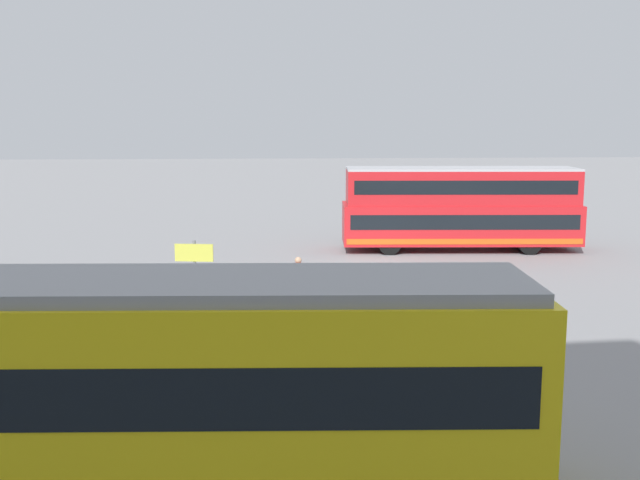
{
  "coord_description": "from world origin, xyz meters",
  "views": [
    {
      "loc": [
        4.31,
        29.0,
        5.93
      ],
      "look_at": [
        2.6,
        4.48,
        1.92
      ],
      "focal_mm": 42.56,
      "sensor_mm": 36.0,
      "label": 1
    }
  ],
  "objects_px": {
    "tram_yellow": "(29,387)",
    "pedestrian_near_railing": "(298,278)",
    "double_decker_bus": "(460,208)",
    "pedestrian_crossing": "(362,302)",
    "info_sign": "(194,263)"
  },
  "relations": [
    {
      "from": "double_decker_bus",
      "to": "pedestrian_crossing",
      "type": "xyz_separation_m",
      "value": [
        6.05,
        13.37,
        -0.88
      ]
    },
    {
      "from": "pedestrian_crossing",
      "to": "info_sign",
      "type": "bearing_deg",
      "value": -32.26
    },
    {
      "from": "double_decker_bus",
      "to": "info_sign",
      "type": "bearing_deg",
      "value": 43.98
    },
    {
      "from": "pedestrian_crossing",
      "to": "pedestrian_near_railing",
      "type": "bearing_deg",
      "value": -66.91
    },
    {
      "from": "tram_yellow",
      "to": "pedestrian_near_railing",
      "type": "relative_size",
      "value": 9.82
    },
    {
      "from": "pedestrian_near_railing",
      "to": "info_sign",
      "type": "distance_m",
      "value": 3.3
    },
    {
      "from": "double_decker_bus",
      "to": "tram_yellow",
      "type": "xyz_separation_m",
      "value": [
        12.22,
        21.61,
        -0.07
      ]
    },
    {
      "from": "tram_yellow",
      "to": "double_decker_bus",
      "type": "bearing_deg",
      "value": -119.48
    },
    {
      "from": "double_decker_bus",
      "to": "tram_yellow",
      "type": "distance_m",
      "value": 24.83
    },
    {
      "from": "double_decker_bus",
      "to": "pedestrian_crossing",
      "type": "distance_m",
      "value": 14.7
    },
    {
      "from": "pedestrian_near_railing",
      "to": "info_sign",
      "type": "xyz_separation_m",
      "value": [
        3.15,
        0.69,
        0.66
      ]
    },
    {
      "from": "pedestrian_near_railing",
      "to": "info_sign",
      "type": "bearing_deg",
      "value": 12.4
    },
    {
      "from": "pedestrian_near_railing",
      "to": "pedestrian_crossing",
      "type": "height_order",
      "value": "pedestrian_crossing"
    },
    {
      "from": "double_decker_bus",
      "to": "tram_yellow",
      "type": "bearing_deg",
      "value": 60.52
    },
    {
      "from": "tram_yellow",
      "to": "info_sign",
      "type": "relative_size",
      "value": 6.92
    }
  ]
}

